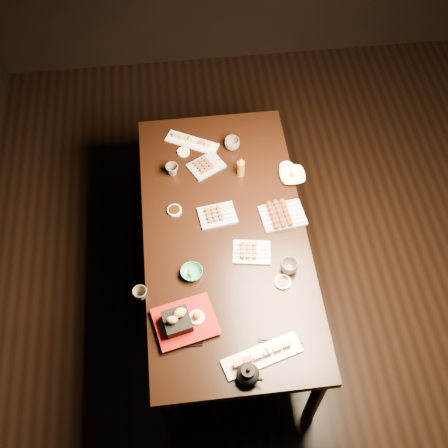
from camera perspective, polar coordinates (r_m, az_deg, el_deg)
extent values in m
plane|color=black|center=(3.72, 6.02, -8.65)|extent=(5.00, 5.00, 0.00)
cube|color=black|center=(3.42, 0.10, -4.36)|extent=(1.24, 1.94, 0.75)
imported|color=#2D8C61|center=(2.96, -3.30, -4.95)|extent=(0.15, 0.15, 0.04)
imported|color=#EDE7C2|center=(3.34, 6.94, 4.87)|extent=(0.15, 0.15, 0.04)
imported|color=#4C443A|center=(2.91, -8.50, -7.04)|extent=(0.08, 0.08, 0.07)
imported|color=#4C443A|center=(2.97, 6.62, -4.31)|extent=(0.10, 0.10, 0.07)
imported|color=#4C443A|center=(3.33, -5.28, 5.50)|extent=(0.08, 0.08, 0.07)
imported|color=#4C443A|center=(3.45, 0.83, 8.15)|extent=(0.11, 0.11, 0.07)
cylinder|color=#633C0D|center=(3.29, 1.72, 5.86)|extent=(0.06, 0.06, 0.14)
cylinder|color=white|center=(3.19, -5.05, 1.39)|extent=(0.11, 0.11, 0.01)
cylinder|color=white|center=(3.39, 6.39, 5.74)|extent=(0.10, 0.10, 0.02)
cylinder|color=white|center=(2.95, 5.99, -5.89)|extent=(0.10, 0.10, 0.02)
cylinder|color=white|center=(3.46, -4.14, 7.32)|extent=(0.10, 0.10, 0.01)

